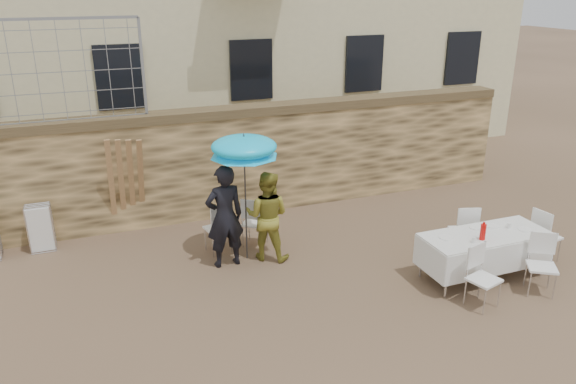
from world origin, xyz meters
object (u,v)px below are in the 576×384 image
object	(u,v)px
table_chair_front_left	(484,278)
table_chair_side	(546,235)
woman_dress	(267,216)
umbrella	(244,150)
table_chair_front_right	(542,265)
banquet_table	(486,236)
man_suit	(225,217)
couple_chair_right	(255,221)
couple_chair_left	(218,227)
soda_bottle	(483,232)
table_chair_back	(463,229)
chair_stack_right	(41,225)

from	to	relation	value
table_chair_front_left	table_chair_side	world-z (taller)	same
woman_dress	umbrella	world-z (taller)	umbrella
table_chair_front_right	umbrella	bearing A→B (deg)	177.29
banquet_table	man_suit	bearing A→B (deg)	153.61
couple_chair_right	table_chair_front_left	size ratio (longest dim) A/B	1.00
couple_chair_left	couple_chair_right	xyz separation A→B (m)	(0.70, 0.00, 0.00)
couple_chair_left	soda_bottle	bearing A→B (deg)	133.77
woman_dress	table_chair_front_right	bearing A→B (deg)	177.12
umbrella	table_chair_front_left	xyz separation A→B (m)	(2.84, -2.75, -1.50)
banquet_table	soda_bottle	bearing A→B (deg)	-143.13
table_chair_back	soda_bottle	bearing A→B (deg)	83.79
man_suit	table_chair_back	world-z (taller)	man_suit
table_chair_side	banquet_table	bearing A→B (deg)	86.27
man_suit	table_chair_back	xyz separation A→B (m)	(4.04, -1.10, -0.42)
woman_dress	banquet_table	world-z (taller)	woman_dress
umbrella	table_chair_back	bearing A→B (deg)	-18.31
table_chair_front_right	table_chair_front_left	bearing A→B (deg)	-147.73
couple_chair_left	soda_bottle	distance (m)	4.49
soda_bottle	table_chair_side	distance (m)	1.67
banquet_table	table_chair_front_right	world-z (taller)	table_chair_front_right
table_chair_front_left	chair_stack_right	world-z (taller)	table_chair_front_left
man_suit	banquet_table	size ratio (longest dim) A/B	0.86
couple_chair_right	table_chair_front_left	world-z (taller)	same
woman_dress	table_chair_side	size ratio (longest dim) A/B	1.67
man_suit	banquet_table	world-z (taller)	man_suit
man_suit	umbrella	distance (m)	1.16
table_chair_front_left	chair_stack_right	bearing A→B (deg)	128.44
couple_chair_left	banquet_table	bearing A→B (deg)	136.77
umbrella	couple_chair_right	bearing A→B (deg)	56.31
banquet_table	couple_chair_right	bearing A→B (deg)	141.96
table_chair_front_left	table_chair_front_right	bearing A→B (deg)	-15.78
chair_stack_right	soda_bottle	bearing A→B (deg)	-30.38
man_suit	table_chair_back	size ratio (longest dim) A/B	1.87
table_chair_front_left	umbrella	bearing A→B (deg)	120.06
table_chair_front_left	couple_chair_left	bearing A→B (deg)	119.51
table_chair_side	chair_stack_right	bearing A→B (deg)	58.37
man_suit	couple_chair_right	bearing A→B (deg)	-146.47
couple_chair_right	banquet_table	bearing A→B (deg)	178.89
table_chair_front_right	chair_stack_right	size ratio (longest dim) A/B	1.04
woman_dress	banquet_table	distance (m)	3.63
woman_dress	table_chair_side	world-z (taller)	woman_dress
couple_chair_left	banquet_table	world-z (taller)	couple_chair_left
woman_dress	table_chair_front_right	size ratio (longest dim) A/B	1.67
soda_bottle	chair_stack_right	world-z (taller)	soda_bottle
couple_chair_left	chair_stack_right	xyz separation A→B (m)	(-2.97, 1.27, -0.02)
woman_dress	table_chair_front_left	distance (m)	3.65
table_chair_side	chair_stack_right	size ratio (longest dim) A/B	1.04
couple_chair_left	banquet_table	xyz separation A→B (m)	(3.84, -2.45, 0.25)
woman_dress	soda_bottle	xyz separation A→B (m)	(2.89, -2.05, 0.11)
umbrella	man_suit	bearing A→B (deg)	-165.96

